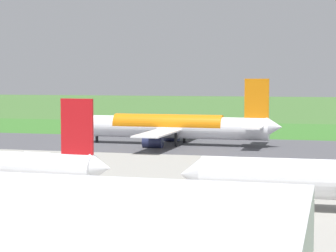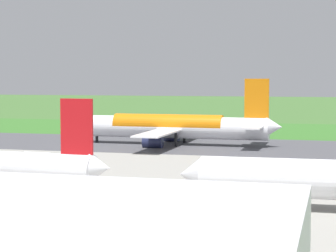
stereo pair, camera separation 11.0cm
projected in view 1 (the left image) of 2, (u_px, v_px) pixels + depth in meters
ground_plane at (120, 143)px, 154.53m from camera, size 800.00×800.00×0.00m
runway_asphalt at (120, 143)px, 154.53m from camera, size 600.00×38.18×0.06m
grass_verge_foreground at (162, 131)px, 191.37m from camera, size 600.00×80.00×0.04m
airliner_main at (170, 127)px, 151.03m from camera, size 54.00×44.07×15.88m
no_stopping_sign at (190, 126)px, 193.53m from camera, size 0.60×0.10×2.23m
traffic_cone_orange at (173, 130)px, 192.04m from camera, size 0.40×0.40×0.55m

